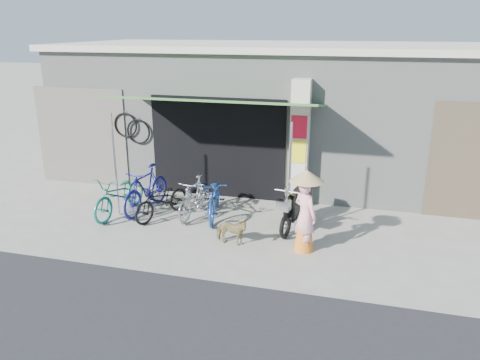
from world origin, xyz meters
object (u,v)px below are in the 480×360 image
(bike_silver, at_px, (195,197))
(nun, at_px, (305,211))
(bike_blue, at_px, (146,189))
(bike_navy, at_px, (215,197))
(moped, at_px, (297,206))
(bike_teal, at_px, (120,195))
(street_dog, at_px, (231,231))
(bike_black, at_px, (162,200))

(bike_silver, height_order, nun, nun)
(bike_blue, relative_size, bike_silver, 1.16)
(bike_navy, bearing_deg, moped, -13.64)
(bike_teal, relative_size, nun, 1.13)
(moped, bearing_deg, bike_navy, -169.94)
(nun, bearing_deg, bike_teal, 29.93)
(bike_blue, xyz_separation_m, street_dog, (2.38, -1.20, -0.25))
(bike_blue, xyz_separation_m, bike_navy, (1.63, 0.09, -0.06))
(bike_blue, bearing_deg, bike_black, -19.55)
(bike_teal, distance_m, bike_silver, 1.71)
(bike_silver, distance_m, bike_navy, 0.45)
(bike_navy, relative_size, moped, 1.00)
(bike_silver, xyz_separation_m, street_dog, (1.19, -1.20, -0.18))
(street_dog, distance_m, nun, 1.52)
(moped, bearing_deg, bike_teal, -163.14)
(moped, bearing_deg, nun, -63.37)
(bike_silver, distance_m, nun, 2.84)
(street_dog, distance_m, moped, 1.68)
(bike_black, distance_m, nun, 3.41)
(bike_blue, distance_m, nun, 3.95)
(bike_navy, xyz_separation_m, street_dog, (0.75, -1.29, -0.19))
(bike_black, xyz_separation_m, moped, (2.99, 0.30, 0.05))
(bike_black, xyz_separation_m, bike_silver, (0.68, 0.26, 0.05))
(bike_teal, xyz_separation_m, bike_blue, (0.49, 0.33, 0.05))
(bike_silver, bearing_deg, bike_blue, -173.35)
(moped, bearing_deg, street_dog, -120.49)
(bike_silver, height_order, moped, moped)
(bike_teal, relative_size, moped, 1.02)
(bike_black, bearing_deg, bike_navy, 39.33)
(bike_silver, height_order, bike_navy, bike_navy)
(bike_silver, bearing_deg, bike_navy, 18.33)
(bike_black, distance_m, moped, 3.01)
(bike_black, bearing_deg, bike_teal, -154.07)
(bike_blue, bearing_deg, bike_navy, 10.88)
(bike_black, height_order, moped, moped)
(bike_blue, height_order, bike_silver, bike_blue)
(bike_teal, distance_m, moped, 4.01)
(bike_teal, height_order, bike_black, bike_teal)
(bike_black, height_order, bike_silver, bike_silver)
(nun, bearing_deg, moped, -35.26)
(moped, height_order, nun, nun)
(bike_teal, relative_size, bike_navy, 1.02)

